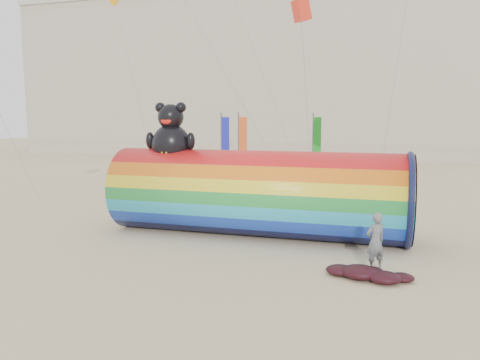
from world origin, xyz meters
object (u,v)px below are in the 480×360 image
(hotel_building, at_px, (247,77))
(windsock_assembly, at_px, (256,191))
(fabric_bundle, at_px, (367,273))
(kite_handler, at_px, (375,242))

(hotel_building, relative_size, windsock_assembly, 4.99)
(fabric_bundle, bearing_deg, hotel_building, 110.15)
(hotel_building, bearing_deg, windsock_assembly, -73.46)
(kite_handler, xyz_separation_m, fabric_bundle, (-0.20, -0.91, -0.77))
(hotel_building, height_order, windsock_assembly, hotel_building)
(windsock_assembly, xyz_separation_m, kite_handler, (4.80, -3.35, -0.91))
(windsock_assembly, bearing_deg, hotel_building, 106.54)
(kite_handler, bearing_deg, hotel_building, -108.20)
(windsock_assembly, xyz_separation_m, fabric_bundle, (4.60, -4.25, -1.68))
(windsock_assembly, distance_m, kite_handler, 5.92)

